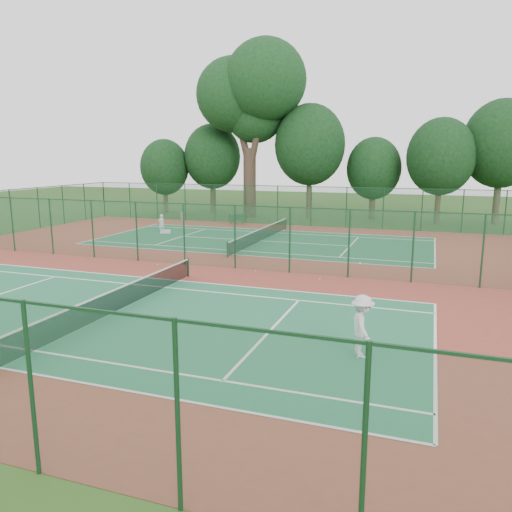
# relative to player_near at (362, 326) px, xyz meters

# --- Properties ---
(ground) EXTENTS (120.00, 120.00, 0.00)m
(ground) POSITION_rel_player_near_xyz_m (-9.73, 10.13, -0.99)
(ground) COLOR #294C17
(ground) RESTS_ON ground
(red_pad) EXTENTS (40.00, 36.00, 0.01)m
(red_pad) POSITION_rel_player_near_xyz_m (-9.73, 10.13, -0.99)
(red_pad) COLOR brown
(red_pad) RESTS_ON ground
(court_near) EXTENTS (23.77, 10.97, 0.01)m
(court_near) POSITION_rel_player_near_xyz_m (-9.73, 1.13, -0.98)
(court_near) COLOR #216944
(court_near) RESTS_ON red_pad
(court_far) EXTENTS (23.77, 10.97, 0.01)m
(court_far) POSITION_rel_player_near_xyz_m (-9.73, 19.13, -0.98)
(court_far) COLOR #1C5B37
(court_far) RESTS_ON red_pad
(fence_north) EXTENTS (40.00, 0.09, 3.50)m
(fence_north) POSITION_rel_player_near_xyz_m (-9.73, 28.13, 0.77)
(fence_north) COLOR #164323
(fence_north) RESTS_ON ground
(fence_divider) EXTENTS (40.00, 0.09, 3.50)m
(fence_divider) POSITION_rel_player_near_xyz_m (-9.73, 10.13, 0.77)
(fence_divider) COLOR #1C5430
(fence_divider) RESTS_ON ground
(tennis_net_near) EXTENTS (0.10, 12.90, 0.97)m
(tennis_net_near) POSITION_rel_player_near_xyz_m (-9.73, 1.13, -0.45)
(tennis_net_near) COLOR #13361F
(tennis_net_near) RESTS_ON ground
(tennis_net_far) EXTENTS (0.10, 12.90, 0.97)m
(tennis_net_far) POSITION_rel_player_near_xyz_m (-9.73, 19.13, -0.45)
(tennis_net_far) COLOR #163C1F
(tennis_net_far) RESTS_ON ground
(player_near) EXTENTS (1.15, 1.44, 1.94)m
(player_near) POSITION_rel_player_near_xyz_m (0.00, 0.00, 0.00)
(player_near) COLOR silver
(player_near) RESTS_ON court_near
(player_far) EXTENTS (0.56, 0.65, 1.52)m
(player_far) POSITION_rel_player_near_xyz_m (-18.41, 19.96, -0.21)
(player_far) COLOR silver
(player_far) RESTS_ON court_far
(trash_bin) EXTENTS (0.59, 0.59, 0.82)m
(trash_bin) POSITION_rel_player_near_xyz_m (-20.52, 27.55, -0.57)
(trash_bin) COLOR slate
(trash_bin) RESTS_ON red_pad
(bench) EXTENTS (1.51, 0.82, 0.89)m
(bench) POSITION_rel_player_near_xyz_m (-14.75, 27.01, -0.52)
(bench) COLOR black
(bench) RESTS_ON red_pad
(kit_bag) EXTENTS (0.84, 0.54, 0.30)m
(kit_bag) POSITION_rel_player_near_xyz_m (-18.13, 20.06, -0.83)
(kit_bag) COLOR silver
(kit_bag) RESTS_ON red_pad
(stray_ball_a) EXTENTS (0.06, 0.06, 0.06)m
(stray_ball_a) POSITION_rel_player_near_xyz_m (-6.89, 9.79, -0.95)
(stray_ball_a) COLOR #BBD431
(stray_ball_a) RESTS_ON red_pad
(stray_ball_b) EXTENTS (0.06, 0.06, 0.06)m
(stray_ball_b) POSITION_rel_player_near_xyz_m (-3.28, 9.20, -0.95)
(stray_ball_b) COLOR #E8F138
(stray_ball_b) RESTS_ON red_pad
(stray_ball_c) EXTENTS (0.07, 0.07, 0.07)m
(stray_ball_c) POSITION_rel_player_near_xyz_m (-12.59, 9.39, -0.94)
(stray_ball_c) COLOR gold
(stray_ball_c) RESTS_ON red_pad
(big_tree) EXTENTS (11.09, 8.12, 17.03)m
(big_tree) POSITION_rel_player_near_xyz_m (-15.44, 32.83, 11.07)
(big_tree) COLOR #38281E
(big_tree) RESTS_ON ground
(evergreen_row) EXTENTS (39.00, 5.00, 12.00)m
(evergreen_row) POSITION_rel_player_near_xyz_m (-9.23, 34.38, -0.99)
(evergreen_row) COLOR black
(evergreen_row) RESTS_ON ground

